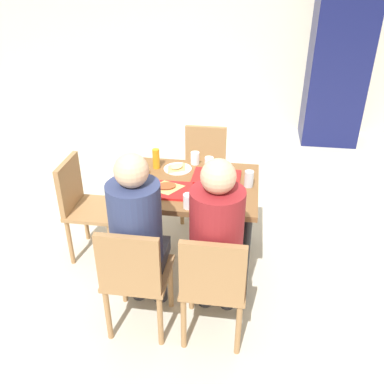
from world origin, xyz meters
TOP-DOWN VIEW (x-y plane):
  - ground_plane at (0.00, 0.00)m, footprint 10.00×10.00m
  - back_wall at (0.00, 3.20)m, footprint 10.00×0.10m
  - main_table at (0.00, 0.00)m, footprint 0.98×0.79m
  - chair_near_left at (-0.24, -0.78)m, footprint 0.40×0.40m
  - chair_near_right at (0.24, -0.78)m, footprint 0.40×0.40m
  - chair_far_side at (0.00, 0.78)m, footprint 0.40×0.40m
  - chair_left_end at (-0.87, 0.00)m, footprint 0.40×0.40m
  - person_in_red at (-0.24, -0.64)m, footprint 0.32×0.42m
  - person_in_brown_jacket at (0.24, -0.64)m, footprint 0.32×0.42m
  - tray_red_near at (-0.17, -0.14)m, footprint 0.36×0.27m
  - tray_red_far at (0.17, 0.12)m, footprint 0.37×0.27m
  - paper_plate_center at (-0.15, 0.22)m, footprint 0.22×0.22m
  - paper_plate_near_edge at (0.15, -0.22)m, footprint 0.22×0.22m
  - pizza_slice_a at (-0.17, -0.12)m, footprint 0.24×0.21m
  - pizza_slice_b at (0.19, 0.13)m, footprint 0.19×0.19m
  - pizza_slice_c at (-0.15, 0.22)m, footprint 0.18×0.20m
  - pizza_slice_d at (0.18, -0.23)m, footprint 0.27×0.26m
  - plastic_cup_a at (-0.02, 0.34)m, footprint 0.07×0.07m
  - plastic_cup_b at (0.02, -0.34)m, footprint 0.07×0.07m
  - plastic_cup_c at (-0.39, 0.06)m, footprint 0.07×0.07m
  - plastic_cup_d at (0.10, 0.26)m, footprint 0.07×0.07m
  - soda_can at (0.42, 0.02)m, footprint 0.07×0.07m
  - condiment_bottle at (-0.32, 0.22)m, footprint 0.06×0.06m
  - foil_bundle at (-0.42, -0.02)m, footprint 0.10×0.10m
  - drink_fridge at (1.43, 2.85)m, footprint 0.70×0.60m

SIDE VIEW (x-z plane):
  - ground_plane at x=0.00m, z-range -0.02..0.00m
  - chair_near_left at x=-0.24m, z-range 0.07..0.91m
  - chair_near_right at x=0.24m, z-range 0.07..0.91m
  - chair_far_side at x=0.00m, z-range 0.07..0.91m
  - chair_left_end at x=-0.87m, z-range 0.07..0.91m
  - main_table at x=0.00m, z-range 0.25..0.98m
  - paper_plate_center at x=-0.15m, z-range 0.72..0.73m
  - paper_plate_near_edge at x=0.15m, z-range 0.72..0.73m
  - tray_red_near at x=-0.17m, z-range 0.72..0.74m
  - tray_red_far at x=0.17m, z-range 0.72..0.74m
  - person_in_red at x=-0.24m, z-range 0.11..1.36m
  - person_in_brown_jacket at x=0.24m, z-range 0.11..1.36m
  - pizza_slice_d at x=0.18m, z-range 0.73..0.75m
  - pizza_slice_c at x=-0.15m, z-range 0.73..0.75m
  - pizza_slice_a at x=-0.17m, z-range 0.74..0.76m
  - pizza_slice_b at x=0.19m, z-range 0.74..0.76m
  - plastic_cup_a at x=-0.02m, z-range 0.72..0.82m
  - plastic_cup_b at x=0.02m, z-range 0.72..0.82m
  - plastic_cup_c at x=-0.39m, z-range 0.72..0.82m
  - plastic_cup_d at x=0.10m, z-range 0.72..0.82m
  - foil_bundle at x=-0.42m, z-range 0.72..0.82m
  - soda_can at x=0.42m, z-range 0.72..0.85m
  - condiment_bottle at x=-0.32m, z-range 0.72..0.88m
  - drink_fridge at x=1.43m, z-range 0.00..1.90m
  - back_wall at x=0.00m, z-range 0.00..2.80m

